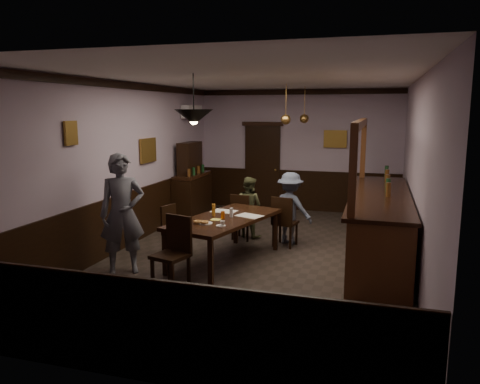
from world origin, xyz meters
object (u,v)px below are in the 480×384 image
at_px(soda_can, 223,215).
at_px(sideboard, 192,188).
at_px(chair_far_left, 242,215).
at_px(chair_side, 173,228).
at_px(person_seated_right, 290,208).
at_px(bar_counter, 379,224).
at_px(pendant_iron, 194,117).
at_px(chair_near, 174,249).
at_px(coffee_cup, 223,223).
at_px(pendant_brass_far, 304,119).
at_px(chair_far_right, 284,219).
at_px(person_seated_left, 249,207).
at_px(person_standing, 122,214).
at_px(dining_table, 225,221).
at_px(pendant_brass_mid, 286,120).

distance_m(soda_can, sideboard, 3.44).
distance_m(chair_far_left, soda_can, 1.47).
height_order(chair_side, person_seated_right, person_seated_right).
bearing_deg(sideboard, person_seated_right, -29.86).
xyz_separation_m(sideboard, bar_counter, (4.20, -1.91, -0.12)).
bearing_deg(sideboard, chair_far_left, -42.59).
xyz_separation_m(soda_can, pendant_iron, (-0.20, -0.69, 1.58)).
bearing_deg(chair_side, chair_near, -141.64).
relative_size(coffee_cup, pendant_brass_far, 0.10).
xyz_separation_m(sideboard, pendant_brass_far, (2.51, 0.49, 1.59)).
distance_m(chair_near, sideboard, 4.39).
bearing_deg(chair_far_right, person_seated_left, -21.68).
relative_size(chair_far_left, chair_near, 0.88).
xyz_separation_m(person_seated_left, bar_counter, (2.48, -0.66, -0.01)).
bearing_deg(sideboard, pendant_brass_far, 11.09).
bearing_deg(bar_counter, pendant_brass_far, 125.12).
bearing_deg(chair_far_right, sideboard, -24.76).
bearing_deg(soda_can, chair_side, 172.51).
distance_m(person_seated_right, pendant_iron, 2.94).
bearing_deg(person_standing, dining_table, 1.51).
distance_m(chair_near, chair_side, 1.45).
distance_m(bar_counter, pendant_iron, 3.64).
height_order(person_standing, pendant_iron, pendant_iron).
xyz_separation_m(dining_table, soda_can, (-0.01, -0.08, 0.12)).
xyz_separation_m(person_seated_left, person_seated_right, (0.87, -0.23, 0.07)).
xyz_separation_m(chair_far_left, pendant_brass_mid, (0.65, 0.90, 1.81)).
bearing_deg(chair_side, bar_counter, -61.39).
bearing_deg(person_seated_right, chair_near, 84.29).
distance_m(dining_table, chair_near, 1.32).
height_order(pendant_brass_mid, pendant_brass_far, same).
height_order(chair_side, soda_can, chair_side).
relative_size(person_seated_left, coffee_cup, 15.03).
distance_m(chair_far_right, pendant_brass_far, 2.87).
height_order(coffee_cup, pendant_brass_far, pendant_brass_far).
relative_size(chair_far_left, person_standing, 0.49).
distance_m(coffee_cup, sideboard, 3.95).
distance_m(chair_far_right, soda_can, 1.46).
relative_size(person_seated_right, bar_counter, 0.33).
distance_m(chair_far_left, pendant_brass_far, 2.84).
relative_size(chair_far_right, person_seated_right, 0.70).
xyz_separation_m(person_standing, person_seated_right, (2.16, 2.33, -0.25)).
relative_size(pendant_brass_mid, pendant_brass_far, 1.00).
bearing_deg(pendant_iron, chair_near, -104.59).
xyz_separation_m(person_seated_left, sideboard, (-1.72, 1.26, 0.10)).
height_order(chair_side, pendant_brass_far, pendant_brass_far).
bearing_deg(bar_counter, pendant_brass_mid, 145.77).
height_order(dining_table, pendant_iron, pendant_iron).
xyz_separation_m(bar_counter, pendant_brass_mid, (-1.89, 1.29, 1.71)).
xyz_separation_m(pendant_brass_mid, pendant_brass_far, (0.20, 1.12, 0.00)).
relative_size(chair_far_left, chair_side, 1.02).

